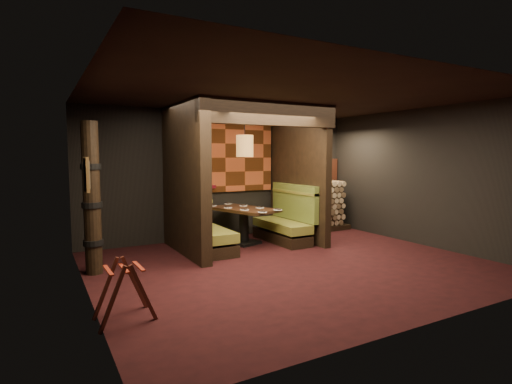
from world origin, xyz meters
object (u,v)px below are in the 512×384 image
at_px(booth_bench_left, 204,231).
at_px(pendant_lamp, 245,146).
at_px(firewood_stack, 316,206).
at_px(dining_table, 244,219).
at_px(totem_column, 92,199).
at_px(luggage_rack, 124,288).
at_px(booth_bench_right, 285,223).

distance_m(booth_bench_left, pendant_lamp, 1.94).
height_order(pendant_lamp, firewood_stack, pendant_lamp).
height_order(dining_table, pendant_lamp, pendant_lamp).
height_order(booth_bench_left, totem_column, totem_column).
relative_size(booth_bench_left, totem_column, 0.67).
relative_size(booth_bench_left, firewood_stack, 0.92).
bearing_deg(firewood_stack, pendant_lamp, -166.47).
distance_m(dining_table, luggage_rack, 4.09).
bearing_deg(dining_table, pendant_lamp, -90.00).
xyz_separation_m(totem_column, firewood_stack, (5.33, 1.25, -0.57)).
relative_size(booth_bench_right, pendant_lamp, 1.58).
distance_m(dining_table, firewood_stack, 2.33).
xyz_separation_m(dining_table, pendant_lamp, (-0.00, -0.05, 1.53)).
bearing_deg(booth_bench_right, booth_bench_left, 180.00).
height_order(booth_bench_left, firewood_stack, firewood_stack).
xyz_separation_m(dining_table, luggage_rack, (-2.98, -2.79, -0.17)).
relative_size(dining_table, luggage_rack, 2.25).
bearing_deg(dining_table, booth_bench_right, -12.46).
relative_size(luggage_rack, firewood_stack, 0.42).
distance_m(pendant_lamp, firewood_stack, 2.75).
distance_m(booth_bench_right, totem_column, 4.10).
distance_m(pendant_lamp, luggage_rack, 4.40).
relative_size(totem_column, firewood_stack, 1.39).
relative_size(booth_bench_left, booth_bench_right, 1.00).
bearing_deg(booth_bench_left, dining_table, 11.78).
height_order(dining_table, totem_column, totem_column).
xyz_separation_m(booth_bench_left, luggage_rack, (-2.01, -2.59, -0.04)).
distance_m(luggage_rack, totem_column, 2.20).
xyz_separation_m(booth_bench_right, firewood_stack, (1.35, 0.70, 0.21)).
distance_m(booth_bench_right, dining_table, 0.95).
distance_m(booth_bench_left, totem_column, 2.30).
relative_size(pendant_lamp, firewood_stack, 0.58).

